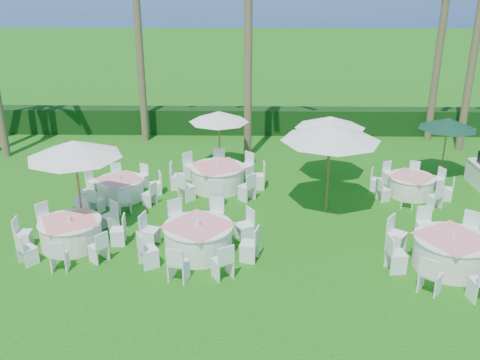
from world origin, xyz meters
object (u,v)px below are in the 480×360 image
(banquet_table_f, at_px, (411,185))
(umbrella_a, at_px, (74,149))
(banquet_table_c, at_px, (451,252))
(banquet_table_b, at_px, (198,238))
(umbrella_green, at_px, (448,123))
(banquet_table_d, at_px, (121,188))
(umbrella_c, at_px, (219,117))
(banquet_table_a, at_px, (71,232))
(umbrella_b, at_px, (331,133))
(banquet_table_e, at_px, (218,177))
(umbrella_d, at_px, (330,122))

(banquet_table_f, xyz_separation_m, umbrella_a, (-10.73, -2.94, 2.25))
(banquet_table_c, bearing_deg, banquet_table_b, 174.46)
(umbrella_a, bearing_deg, banquet_table_b, -19.65)
(umbrella_green, bearing_deg, banquet_table_c, -106.39)
(banquet_table_d, xyz_separation_m, umbrella_c, (3.27, 2.85, 1.80))
(banquet_table_a, relative_size, umbrella_green, 1.34)
(banquet_table_f, height_order, umbrella_b, umbrella_b)
(banquet_table_a, xyz_separation_m, banquet_table_c, (10.47, -1.02, 0.05))
(umbrella_a, xyz_separation_m, umbrella_b, (7.58, 1.49, 0.08))
(umbrella_green, bearing_deg, banquet_table_b, -145.54)
(banquet_table_a, height_order, umbrella_a, umbrella_a)
(banquet_table_a, bearing_deg, umbrella_c, 57.77)
(banquet_table_b, relative_size, banquet_table_c, 0.97)
(banquet_table_b, bearing_deg, banquet_table_c, -5.54)
(banquet_table_a, bearing_deg, umbrella_a, 86.71)
(banquet_table_d, xyz_separation_m, banquet_table_e, (3.31, 0.96, 0.07))
(umbrella_b, relative_size, umbrella_green, 1.36)
(banquet_table_d, relative_size, umbrella_a, 0.97)
(umbrella_b, relative_size, umbrella_d, 1.23)
(banquet_table_c, height_order, banquet_table_f, banquet_table_c)
(banquet_table_d, distance_m, umbrella_b, 7.41)
(banquet_table_f, distance_m, umbrella_d, 3.60)
(banquet_table_b, height_order, umbrella_a, umbrella_a)
(banquet_table_f, height_order, umbrella_a, umbrella_a)
(banquet_table_b, xyz_separation_m, umbrella_green, (8.73, 5.99, 1.67))
(banquet_table_c, bearing_deg, umbrella_green, 73.61)
(umbrella_b, bearing_deg, banquet_table_c, -50.58)
(banquet_table_a, distance_m, umbrella_a, 2.40)
(banquet_table_d, xyz_separation_m, banquet_table_f, (10.12, 0.50, -0.01))
(banquet_table_f, xyz_separation_m, umbrella_d, (-2.76, 1.32, 1.89))
(banquet_table_d, relative_size, banquet_table_f, 1.02)
(umbrella_green, bearing_deg, banquet_table_e, -171.36)
(banquet_table_d, distance_m, banquet_table_f, 10.14)
(banquet_table_b, distance_m, banquet_table_c, 6.81)
(banquet_table_b, bearing_deg, umbrella_a, 160.35)
(banquet_table_e, height_order, umbrella_a, umbrella_a)
(umbrella_d, bearing_deg, banquet_table_c, -68.51)
(banquet_table_b, bearing_deg, banquet_table_e, 86.74)
(umbrella_c, bearing_deg, umbrella_d, -14.19)
(banquet_table_a, distance_m, banquet_table_e, 5.88)
(banquet_table_c, bearing_deg, banquet_table_f, 86.35)
(umbrella_a, bearing_deg, banquet_table_c, -10.64)
(banquet_table_c, height_order, umbrella_c, umbrella_c)
(banquet_table_a, height_order, umbrella_c, umbrella_c)
(banquet_table_f, bearing_deg, banquet_table_d, -177.19)
(umbrella_b, bearing_deg, umbrella_d, 81.98)
(banquet_table_a, height_order, banquet_table_d, banquet_table_a)
(banquet_table_b, height_order, umbrella_c, umbrella_c)
(banquet_table_a, relative_size, banquet_table_d, 1.12)
(umbrella_a, xyz_separation_m, umbrella_c, (3.88, 5.29, -0.44))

